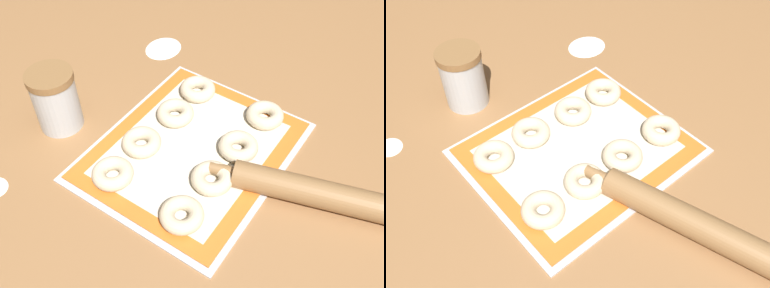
# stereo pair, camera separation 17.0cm
# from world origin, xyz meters

# --- Properties ---
(ground_plane) EXTENTS (2.80, 2.80, 0.00)m
(ground_plane) POSITION_xyz_m (0.00, 0.00, 0.00)
(ground_plane) COLOR olive
(baking_tray) EXTENTS (0.45, 0.38, 0.01)m
(baking_tray) POSITION_xyz_m (0.02, 0.01, 0.00)
(baking_tray) COLOR silver
(baking_tray) RESTS_ON ground_plane
(baking_mat) EXTENTS (0.42, 0.35, 0.00)m
(baking_mat) POSITION_xyz_m (0.02, 0.01, 0.01)
(baking_mat) COLOR orange
(baking_mat) RESTS_ON baking_tray
(bagel_front_far_left) EXTENTS (0.08, 0.08, 0.03)m
(bagel_front_far_left) POSITION_xyz_m (-0.14, -0.07, 0.03)
(bagel_front_far_left) COLOR beige
(bagel_front_far_left) RESTS_ON baking_mat
(bagel_front_mid_left) EXTENTS (0.08, 0.08, 0.03)m
(bagel_front_mid_left) POSITION_xyz_m (-0.04, -0.07, 0.03)
(bagel_front_mid_left) COLOR beige
(bagel_front_mid_left) RESTS_ON baking_mat
(bagel_front_mid_right) EXTENTS (0.08, 0.08, 0.03)m
(bagel_front_mid_right) POSITION_xyz_m (0.07, -0.07, 0.03)
(bagel_front_mid_right) COLOR beige
(bagel_front_mid_right) RESTS_ON baking_mat
(bagel_front_far_right) EXTENTS (0.08, 0.08, 0.03)m
(bagel_front_far_right) POSITION_xyz_m (0.18, -0.07, 0.03)
(bagel_front_far_right) COLOR beige
(bagel_front_far_right) RESTS_ON baking_mat
(bagel_back_far_left) EXTENTS (0.08, 0.08, 0.03)m
(bagel_back_far_left) POSITION_xyz_m (-0.14, 0.10, 0.03)
(bagel_back_far_left) COLOR beige
(bagel_back_far_left) RESTS_ON baking_mat
(bagel_back_mid_left) EXTENTS (0.08, 0.08, 0.03)m
(bagel_back_mid_left) POSITION_xyz_m (-0.04, 0.10, 0.03)
(bagel_back_mid_left) COLOR beige
(bagel_back_mid_left) RESTS_ON baking_mat
(bagel_back_mid_right) EXTENTS (0.08, 0.08, 0.03)m
(bagel_back_mid_right) POSITION_xyz_m (0.08, 0.10, 0.03)
(bagel_back_mid_right) COLOR beige
(bagel_back_mid_right) RESTS_ON baking_mat
(bagel_back_far_right) EXTENTS (0.08, 0.08, 0.03)m
(bagel_back_far_right) POSITION_xyz_m (0.17, 0.10, 0.03)
(bagel_back_far_right) COLOR beige
(bagel_back_far_right) RESTS_ON baking_mat
(flour_canister) EXTENTS (0.10, 0.10, 0.14)m
(flour_canister) POSITION_xyz_m (-0.07, 0.31, 0.07)
(flour_canister) COLOR silver
(flour_canister) RESTS_ON ground_plane
(rolling_pin) EXTENTS (0.16, 0.46, 0.06)m
(rolling_pin) POSITION_xyz_m (0.05, -0.28, 0.03)
(rolling_pin) COLOR olive
(rolling_pin) RESTS_ON ground_plane
(flour_patch_far) EXTENTS (0.11, 0.09, 0.00)m
(flour_patch_far) POSITION_xyz_m (0.28, 0.29, 0.00)
(flour_patch_far) COLOR white
(flour_patch_far) RESTS_ON ground_plane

